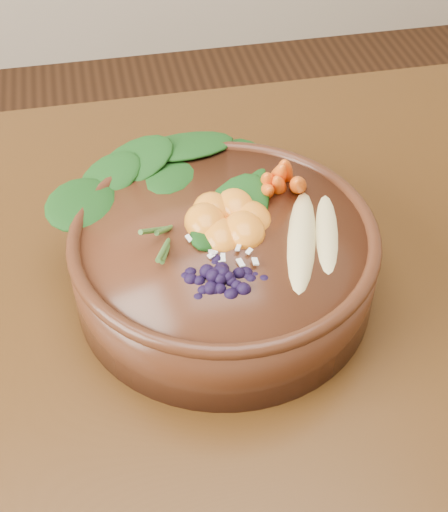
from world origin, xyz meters
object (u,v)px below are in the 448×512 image
Objects in this scene: stoneware_bowl at (224,263)px; kale_heap at (184,172)px; blueberry_pile at (220,262)px; carrot_cluster at (286,152)px; mandarin_cluster at (228,207)px; dining_table at (122,385)px; banana_halves at (316,225)px.

kale_heap reaches higher than stoneware_bowl.
kale_heap is 1.42× the size of blueberry_pile.
carrot_cluster is 0.87× the size of mandarin_cluster.
blueberry_pile is (0.11, -0.03, 0.20)m from dining_table.
mandarin_cluster is (0.13, 0.05, 0.19)m from dining_table.
mandarin_cluster is (0.03, -0.06, -0.01)m from kale_heap.
carrot_cluster is 0.09m from banana_halves.
stoneware_bowl is 1.53× the size of kale_heap.
banana_halves is 0.09m from mandarin_cluster.
dining_table is 16.03× the size of mandarin_cluster.
mandarin_cluster is at bearing -129.81° from carrot_cluster.
blueberry_pile reaches higher than dining_table.
blueberry_pile reaches higher than mandarin_cluster.
carrot_cluster reaches higher than dining_table.
banana_halves is 0.11m from blueberry_pile.
stoneware_bowl is 3.15× the size of mandarin_cluster.
kale_heap is 2.07× the size of mandarin_cluster.
stoneware_bowl is 2.16× the size of blueberry_pile.
stoneware_bowl is 0.11m from banana_halves.
blueberry_pile is at bearing -104.75° from stoneware_bowl.
dining_table is at bearing -165.14° from stoneware_bowl.
mandarin_cluster is (-0.08, 0.04, 0.00)m from banana_halves.
carrot_cluster is 0.60× the size of blueberry_pile.
kale_heap reaches higher than dining_table.
banana_halves is (0.11, -0.10, -0.01)m from kale_heap.
mandarin_cluster is 0.08m from blueberry_pile.
stoneware_bowl is 0.09m from blueberry_pile.
blueberry_pile is (-0.10, -0.13, -0.02)m from carrot_cluster.
blueberry_pile is (-0.02, -0.06, 0.06)m from stoneware_bowl.
dining_table is 11.01× the size of blueberry_pile.
mandarin_cluster is at bearing 21.07° from dining_table.
banana_halves is at bearing 20.88° from blueberry_pile.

